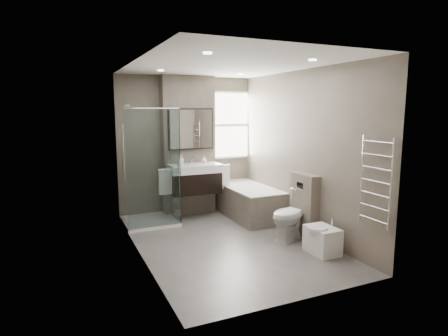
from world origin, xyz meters
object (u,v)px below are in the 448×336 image
vanity (195,178)px  toilet (292,215)px  bathtub (248,200)px  bidet (322,240)px

vanity → toilet: vanity is taller
bathtub → toilet: size_ratio=2.07×
vanity → bidet: size_ratio=1.94×
bathtub → toilet: (0.05, -1.38, 0.07)m
vanity → bathtub: size_ratio=0.59×
toilet → bidet: toilet is taller
vanity → toilet: bearing=-60.3°
bidet → bathtub: bearing=92.5°
vanity → toilet: size_ratio=1.23×
bidet → toilet: bearing=93.9°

